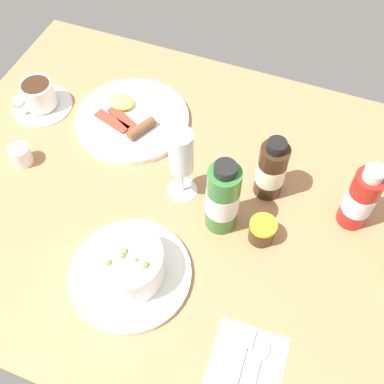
# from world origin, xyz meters

# --- Properties ---
(ground_plane) EXTENTS (1.10, 0.84, 0.03)m
(ground_plane) POSITION_xyz_m (0.00, 0.00, -0.01)
(ground_plane) COLOR #A8754C
(porridge_bowl) EXTENTS (0.22, 0.22, 0.09)m
(porridge_bowl) POSITION_xyz_m (-0.03, -0.19, 0.04)
(porridge_bowl) COLOR white
(porridge_bowl) RESTS_ON ground_plane
(cutlery_setting) EXTENTS (0.13, 0.19, 0.01)m
(cutlery_setting) POSITION_xyz_m (0.22, -0.29, 0.00)
(cutlery_setting) COLOR white
(cutlery_setting) RESTS_ON ground_plane
(coffee_cup) EXTENTS (0.14, 0.14, 0.07)m
(coffee_cup) POSITION_xyz_m (-0.41, 0.12, 0.03)
(coffee_cup) COLOR white
(coffee_cup) RESTS_ON ground_plane
(creamer_jug) EXTENTS (0.04, 0.05, 0.05)m
(creamer_jug) POSITION_xyz_m (-0.36, -0.03, 0.02)
(creamer_jug) COLOR white
(creamer_jug) RESTS_ON ground_plane
(wine_glass) EXTENTS (0.06, 0.06, 0.17)m
(wine_glass) POSITION_xyz_m (-0.01, 0.02, 0.11)
(wine_glass) COLOR white
(wine_glass) RESTS_ON ground_plane
(jam_jar) EXTENTS (0.05, 0.05, 0.05)m
(jam_jar) POSITION_xyz_m (0.17, -0.03, 0.03)
(jam_jar) COLOR #392916
(jam_jar) RESTS_ON ground_plane
(sauce_bottle_red) EXTENTS (0.06, 0.06, 0.16)m
(sauce_bottle_red) POSITION_xyz_m (0.33, 0.07, 0.07)
(sauce_bottle_red) COLOR #B21E19
(sauce_bottle_red) RESTS_ON ground_plane
(sauce_bottle_brown) EXTENTS (0.06, 0.06, 0.15)m
(sauce_bottle_brown) POSITION_xyz_m (0.15, 0.08, 0.07)
(sauce_bottle_brown) COLOR #382314
(sauce_bottle_brown) RESTS_ON ground_plane
(sauce_bottle_green) EXTENTS (0.06, 0.06, 0.18)m
(sauce_bottle_green) POSITION_xyz_m (0.09, -0.03, 0.08)
(sauce_bottle_green) COLOR #337233
(sauce_bottle_green) RESTS_ON ground_plane
(breakfast_plate) EXTENTS (0.26, 0.26, 0.04)m
(breakfast_plate) POSITION_xyz_m (-0.19, 0.15, 0.01)
(breakfast_plate) COLOR white
(breakfast_plate) RESTS_ON ground_plane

